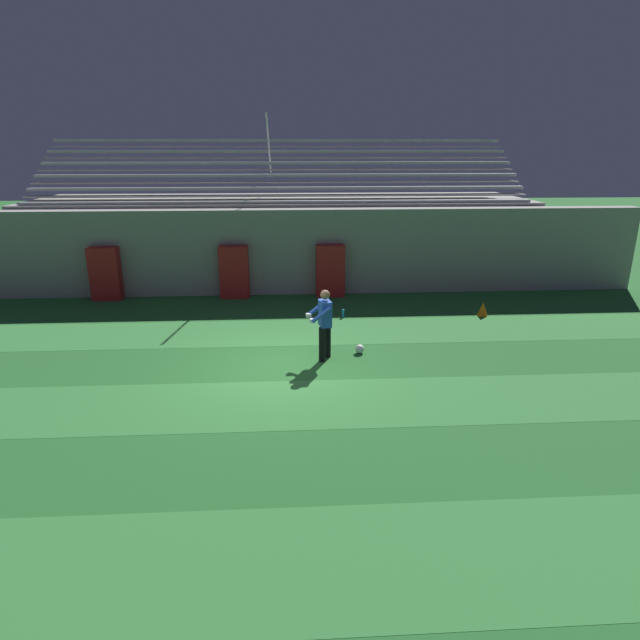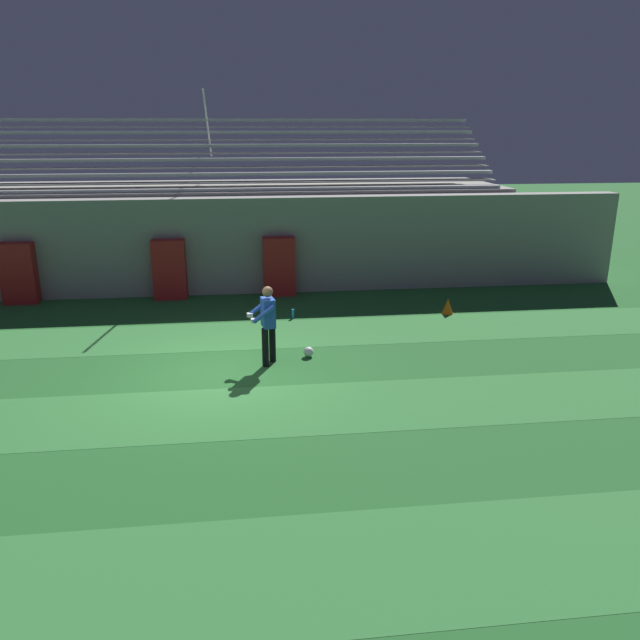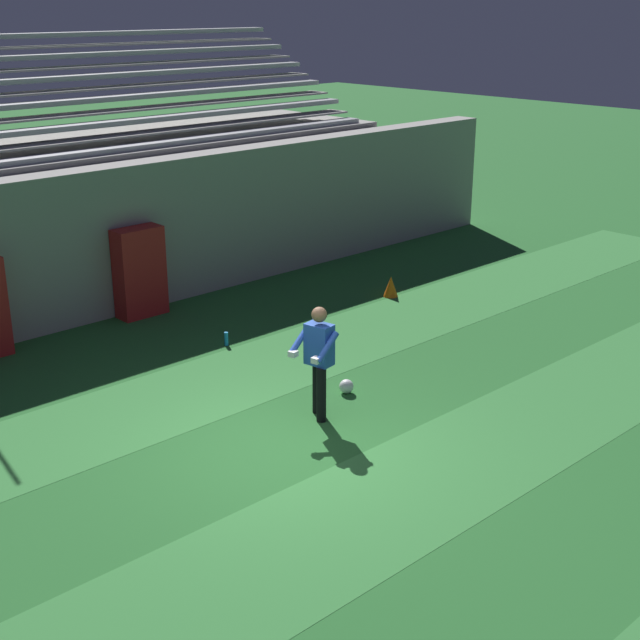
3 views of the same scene
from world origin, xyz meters
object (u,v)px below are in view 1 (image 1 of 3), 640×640
padding_pillar_gate_left (234,272)px  water_bottle (343,313)px  padding_pillar_gate_right (330,271)px  traffic_cone (483,309)px  padding_pillar_far_left (105,274)px  soccer_ball (360,349)px  goalkeeper (324,320)px

padding_pillar_gate_left → water_bottle: bearing=-35.4°
padding_pillar_gate_right → traffic_cone: (4.29, -2.48, -0.64)m
padding_pillar_gate_right → padding_pillar_far_left: size_ratio=1.00×
padding_pillar_far_left → water_bottle: (7.43, -2.36, -0.73)m
padding_pillar_gate_left → water_bottle: 4.15m
water_bottle → traffic_cone: bearing=-1.7°
padding_pillar_far_left → soccer_ball: (7.54, -5.22, -0.74)m
padding_pillar_far_left → soccer_ball: padding_pillar_far_left is taller
soccer_ball → padding_pillar_gate_right: bearing=93.3°
padding_pillar_far_left → water_bottle: padding_pillar_far_left is taller
traffic_cone → water_bottle: bearing=178.3°
padding_pillar_gate_left → traffic_cone: (7.42, -2.48, -0.64)m
padding_pillar_far_left → goalkeeper: (6.67, -5.53, 0.10)m
soccer_ball → water_bottle: bearing=92.2°
goalkeeper → water_bottle: size_ratio=6.96×
goalkeeper → padding_pillar_far_left: bearing=140.3°
soccer_ball → water_bottle: (-0.11, 2.85, 0.01)m
padding_pillar_gate_right → goalkeeper: bearing=-95.9°
padding_pillar_far_left → water_bottle: size_ratio=7.10×
traffic_cone → padding_pillar_gate_left: bearing=161.5°
soccer_ball → padding_pillar_gate_left: bearing=123.4°
padding_pillar_far_left → traffic_cone: padding_pillar_far_left is taller
goalkeeper → padding_pillar_gate_right: bearing=84.1°
goalkeeper → water_bottle: bearing=76.4°
padding_pillar_gate_left → padding_pillar_gate_right: bearing=0.0°
padding_pillar_gate_left → traffic_cone: bearing=-18.5°
water_bottle → padding_pillar_gate_left: bearing=144.6°
goalkeeper → traffic_cone: (4.86, 3.05, -0.74)m
goalkeeper → water_bottle: goalkeeper is taller
water_bottle → soccer_ball: bearing=-87.8°
soccer_ball → water_bottle: size_ratio=0.92×
padding_pillar_far_left → water_bottle: bearing=-17.6°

